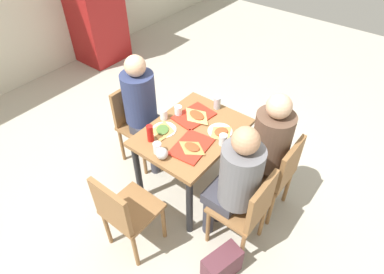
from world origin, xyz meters
The scene contains 25 objects.
ground_plane centered at (0.00, 0.00, -0.01)m, with size 10.00×10.00×0.02m, color #B2AD9E.
main_table centered at (0.00, 0.00, 0.64)m, with size 0.98×0.74×0.75m.
chair_near_left centered at (-0.24, -0.75, 0.51)m, with size 0.40×0.40×0.87m.
chair_near_right centered at (0.24, -0.75, 0.51)m, with size 0.40×0.40×0.87m.
chair_far_side centered at (0.00, 0.75, 0.51)m, with size 0.40×0.40×0.87m.
chair_left_end centered at (-0.87, 0.00, 0.51)m, with size 0.40×0.40×0.87m.
person_in_red centered at (-0.24, -0.61, 0.76)m, with size 0.32×0.42×1.28m.
person_in_brown_jacket centered at (0.24, -0.61, 0.76)m, with size 0.32×0.42×1.28m.
person_far_side centered at (0.00, 0.61, 0.76)m, with size 0.32×0.42×1.28m.
tray_red_near centered at (-0.17, -0.13, 0.76)m, with size 0.36×0.26×0.02m, color red.
tray_red_far centered at (0.17, 0.11, 0.76)m, with size 0.36×0.26×0.02m, color red.
paper_plate_center centered at (-0.15, 0.20, 0.76)m, with size 0.22×0.22×0.01m, color white.
paper_plate_near_edge centered at (0.15, -0.20, 0.76)m, with size 0.22×0.22×0.01m, color white.
pizza_slice_a centered at (-0.19, -0.15, 0.78)m, with size 0.14×0.20×0.02m.
pizza_slice_b centered at (0.18, 0.08, 0.78)m, with size 0.21×0.27×0.02m.
pizza_slice_c centered at (-0.17, 0.20, 0.77)m, with size 0.25×0.24×0.02m.
pizza_slice_d centered at (0.13, -0.22, 0.77)m, with size 0.21×0.19×0.02m.
plastic_cup_a centered at (-0.02, 0.31, 0.80)m, with size 0.07×0.07×0.10m, color white.
plastic_cup_b centered at (0.02, -0.31, 0.80)m, with size 0.07×0.07×0.10m, color white.
plastic_cup_c centered at (-0.39, 0.06, 0.80)m, with size 0.07×0.07×0.10m, color white.
plastic_cup_d centered at (0.10, 0.24, 0.80)m, with size 0.07×0.07×0.10m, color white.
soda_can centered at (0.42, 0.02, 0.82)m, with size 0.07×0.07×0.12m, color #B7BCC6.
condiment_bottle centered at (-0.32, 0.20, 0.83)m, with size 0.06×0.06×0.16m, color red.
foil_bundle centered at (-0.42, -0.02, 0.80)m, with size 0.10×0.10×0.10m, color silver.
handbag centered at (-0.59, -0.77, 0.14)m, with size 0.32×0.16×0.28m, color #592D38.
Camera 1 is at (-1.73, -1.35, 2.65)m, focal length 30.46 mm.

